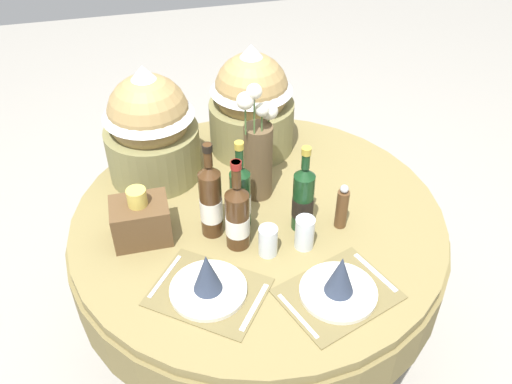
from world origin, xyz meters
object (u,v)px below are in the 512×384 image
(dining_table, at_px, (258,244))
(tumbler_near_right, at_px, (305,233))
(wine_bottle_left, at_px, (240,195))
(gift_tub_back_centre, at_px, (251,96))
(wine_bottle_rear, at_px, (303,198))
(flower_vase, at_px, (258,151))
(place_setting_right, at_px, (339,284))
(pepper_mill, at_px, (342,207))
(wine_bottle_centre, at_px, (211,200))
(place_setting_left, at_px, (208,282))
(gift_tub_back_left, at_px, (150,121))
(tumbler_near_left, at_px, (268,241))
(woven_basket_side_left, at_px, (141,220))
(wine_bottle_right, at_px, (237,216))

(dining_table, distance_m, tumbler_near_right, 0.30)
(wine_bottle_left, distance_m, gift_tub_back_centre, 0.49)
(dining_table, xyz_separation_m, tumbler_near_right, (0.11, -0.19, 0.20))
(wine_bottle_rear, height_order, tumbler_near_right, wine_bottle_rear)
(dining_table, xyz_separation_m, flower_vase, (0.03, 0.12, 0.34))
(place_setting_right, bearing_deg, pepper_mill, 68.78)
(place_setting_right, xyz_separation_m, wine_bottle_rear, (-0.02, 0.32, 0.08))
(wine_bottle_centre, height_order, pepper_mill, wine_bottle_centre)
(place_setting_right, distance_m, pepper_mill, 0.32)
(place_setting_left, relative_size, gift_tub_back_left, 0.93)
(tumbler_near_left, bearing_deg, wine_bottle_rear, 33.68)
(tumbler_near_left, relative_size, tumbler_near_right, 0.91)
(tumbler_near_right, xyz_separation_m, pepper_mill, (0.15, 0.07, 0.02))
(wine_bottle_left, height_order, gift_tub_back_left, gift_tub_back_left)
(flower_vase, height_order, pepper_mill, flower_vase)
(dining_table, xyz_separation_m, gift_tub_back_centre, (0.08, 0.43, 0.38))
(place_setting_left, relative_size, wine_bottle_left, 1.24)
(flower_vase, xyz_separation_m, woven_basket_side_left, (-0.44, -0.14, -0.11))
(tumbler_near_right, bearing_deg, tumbler_near_left, -178.49)
(place_setting_left, height_order, wine_bottle_right, wine_bottle_right)
(wine_bottle_rear, bearing_deg, wine_bottle_left, 162.20)
(place_setting_right, bearing_deg, wine_bottle_right, 131.09)
(flower_vase, xyz_separation_m, gift_tub_back_left, (-0.36, 0.22, 0.04))
(dining_table, relative_size, place_setting_right, 3.33)
(dining_table, distance_m, tumbler_near_left, 0.28)
(woven_basket_side_left, bearing_deg, wine_bottle_centre, -6.96)
(wine_bottle_centre, xyz_separation_m, gift_tub_back_centre, (0.25, 0.48, 0.09))
(wine_bottle_centre, relative_size, woven_basket_side_left, 1.76)
(wine_bottle_left, height_order, wine_bottle_rear, wine_bottle_left)
(tumbler_near_left, relative_size, gift_tub_back_left, 0.24)
(pepper_mill, bearing_deg, dining_table, 155.66)
(place_setting_right, height_order, wine_bottle_centre, wine_bottle_centre)
(wine_bottle_rear, bearing_deg, tumbler_near_right, -102.28)
(wine_bottle_left, relative_size, tumbler_near_right, 2.89)
(gift_tub_back_centre, xyz_separation_m, woven_basket_side_left, (-0.49, -0.45, -0.16))
(wine_bottle_centre, xyz_separation_m, pepper_mill, (0.44, -0.07, -0.06))
(place_setting_right, relative_size, tumbler_near_left, 3.76)
(flower_vase, xyz_separation_m, gift_tub_back_centre, (0.05, 0.31, 0.04))
(flower_vase, xyz_separation_m, wine_bottle_centre, (-0.20, -0.16, -0.05))
(dining_table, distance_m, wine_bottle_right, 0.32)
(place_setting_right, distance_m, tumbler_near_right, 0.23)
(wine_bottle_left, bearing_deg, wine_bottle_rear, -17.80)
(tumbler_near_right, relative_size, gift_tub_back_centre, 0.26)
(tumbler_near_left, bearing_deg, pepper_mill, 14.13)
(flower_vase, distance_m, wine_bottle_right, 0.28)
(tumbler_near_left, xyz_separation_m, gift_tub_back_left, (-0.32, 0.53, 0.18))
(wine_bottle_right, distance_m, tumbler_near_left, 0.13)
(wine_bottle_rear, relative_size, tumbler_near_right, 2.81)
(wine_bottle_rear, relative_size, pepper_mill, 1.86)
(wine_bottle_right, bearing_deg, pepper_mill, 0.84)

